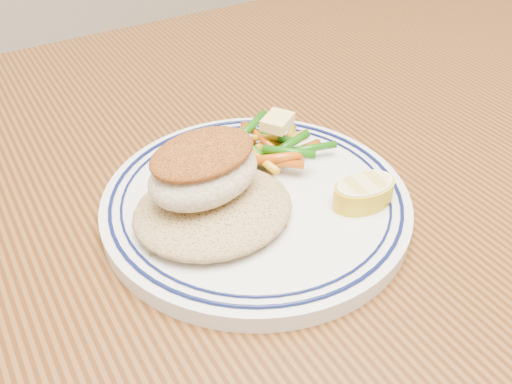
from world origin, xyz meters
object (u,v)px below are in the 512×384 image
object	(u,v)px
vegetable_pile	(268,148)
lemon_wedge	(364,191)
plate	(256,202)
fish_fillet	(204,169)
dining_table	(229,321)
rice_pilaf	(213,206)

from	to	relation	value
vegetable_pile	lemon_wedge	xyz separation A→B (m)	(0.03, -0.09, -0.00)
plate	fish_fillet	distance (m)	0.06
plate	vegetable_pile	xyz separation A→B (m)	(0.04, 0.04, 0.02)
dining_table	rice_pilaf	xyz separation A→B (m)	(-0.00, 0.01, 0.12)
fish_fillet	vegetable_pile	size ratio (longest dim) A/B	0.99
plate	rice_pilaf	bearing A→B (deg)	-171.21
plate	lemon_wedge	xyz separation A→B (m)	(0.07, -0.05, 0.02)
plate	fish_fillet	xyz separation A→B (m)	(-0.04, 0.01, 0.05)
rice_pilaf	fish_fillet	distance (m)	0.03
rice_pilaf	lemon_wedge	distance (m)	0.12
rice_pilaf	fish_fillet	size ratio (longest dim) A/B	1.24
dining_table	rice_pilaf	world-z (taller)	rice_pilaf
plate	lemon_wedge	size ratio (longest dim) A/B	4.52
dining_table	lemon_wedge	distance (m)	0.17
rice_pilaf	lemon_wedge	size ratio (longest dim) A/B	2.26
dining_table	vegetable_pile	world-z (taller)	vegetable_pile
dining_table	fish_fillet	distance (m)	0.15
vegetable_pile	rice_pilaf	bearing A→B (deg)	-149.15
dining_table	vegetable_pile	size ratio (longest dim) A/B	14.63
fish_fillet	lemon_wedge	world-z (taller)	fish_fillet
dining_table	vegetable_pile	xyz separation A→B (m)	(0.08, 0.06, 0.13)
rice_pilaf	fish_fillet	xyz separation A→B (m)	(-0.00, 0.01, 0.03)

